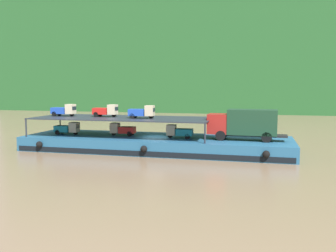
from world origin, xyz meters
TOP-DOWN VIEW (x-y plane):
  - ground_plane at (0.00, 0.00)m, footprint 400.00×400.00m
  - hillside_far_bank at (0.00, 71.92)m, footprint 129.03×34.70m
  - cargo_barge at (0.00, -0.02)m, footprint 28.65×8.39m
  - covered_lorry at (9.34, -0.22)m, footprint 7.92×2.52m
  - cargo_rack at (-3.80, 0.00)m, footprint 19.45×7.05m
  - mini_truck_lower_stern at (-10.22, -0.46)m, footprint 2.77×1.25m
  - mini_truck_lower_aft at (-3.82, 0.07)m, footprint 2.80×1.30m
  - mini_truck_lower_mid at (2.69, -0.35)m, footprint 2.76×1.23m
  - mini_truck_upper_stern at (-10.99, 0.24)m, footprint 2.75×1.22m
  - mini_truck_upper_mid at (-5.97, 0.58)m, footprint 2.76×1.24m
  - mini_truck_upper_fore at (-1.35, -0.42)m, footprint 2.79×1.28m

SIDE VIEW (x-z plane):
  - ground_plane at x=0.00m, z-range 0.00..0.00m
  - cargo_barge at x=0.00m, z-range 0.00..1.50m
  - mini_truck_lower_stern at x=-10.22m, z-range 1.50..2.88m
  - mini_truck_lower_aft at x=-3.82m, z-range 1.50..2.88m
  - mini_truck_lower_mid at x=2.69m, z-range 1.50..2.88m
  - covered_lorry at x=9.34m, z-range 1.64..4.74m
  - cargo_rack at x=-3.80m, z-range 2.44..4.44m
  - mini_truck_upper_stern at x=-10.99m, z-range 3.50..4.88m
  - mini_truck_upper_mid at x=-5.97m, z-range 3.50..4.88m
  - mini_truck_upper_fore at x=-1.35m, z-range 3.50..4.88m
  - hillside_far_bank at x=0.00m, z-range 2.51..42.24m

